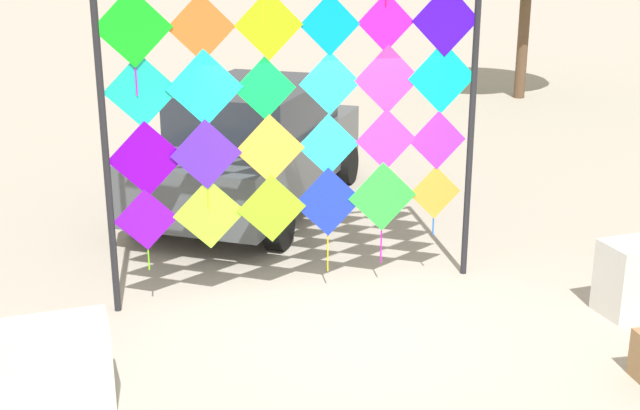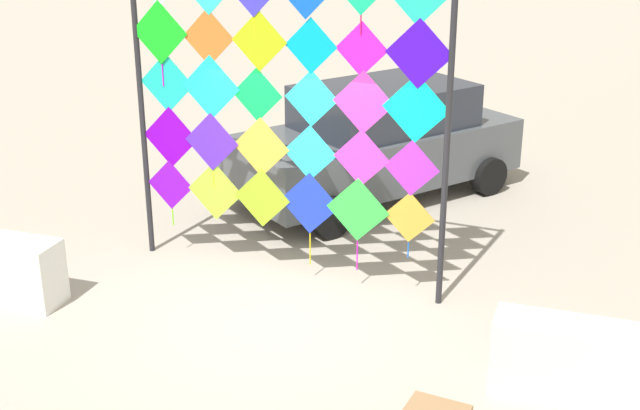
# 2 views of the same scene
# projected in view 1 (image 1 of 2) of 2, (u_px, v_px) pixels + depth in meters

# --- Properties ---
(ground) EXTENTS (120.00, 120.00, 0.00)m
(ground) POSITION_uv_depth(u_px,v_px,m) (362.00, 331.00, 8.42)
(ground) COLOR #ADA393
(kite_display_rack) EXTENTS (3.95, 0.34, 3.98)m
(kite_display_rack) POSITION_uv_depth(u_px,v_px,m) (296.00, 81.00, 8.64)
(kite_display_rack) COLOR #232328
(kite_display_rack) RESTS_ON ground
(parked_car) EXTENTS (4.15, 4.66, 1.71)m
(parked_car) POSITION_uv_depth(u_px,v_px,m) (253.00, 146.00, 11.98)
(parked_car) COLOR #4C5156
(parked_car) RESTS_ON ground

